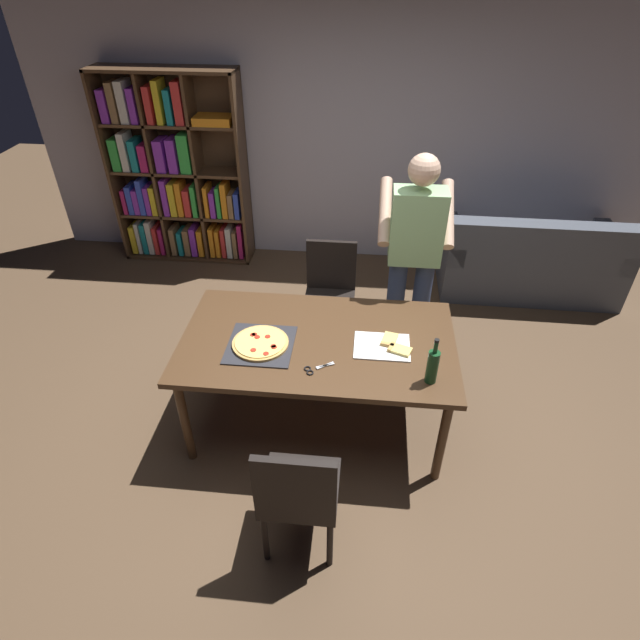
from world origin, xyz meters
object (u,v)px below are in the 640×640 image
(person_serving_pizza, at_px, (414,253))
(dining_table, at_px, (318,347))
(couch, at_px, (528,263))
(chair_near_camera, at_px, (298,492))
(pepperoni_pizza_on_tray, at_px, (261,344))
(wine_bottle, at_px, (432,366))
(bookshelf, at_px, (176,176))
(kitchen_scissors, at_px, (315,369))
(chair_far_side, at_px, (330,288))

(person_serving_pizza, bearing_deg, dining_table, -129.12)
(couch, bearing_deg, chair_near_camera, -122.41)
(couch, bearing_deg, pepperoni_pizza_on_tray, -137.34)
(chair_near_camera, distance_m, wine_bottle, 1.04)
(bookshelf, relative_size, kitchen_scissors, 10.12)
(person_serving_pizza, xyz_separation_m, kitchen_scissors, (-0.63, -1.08, -0.24))
(chair_near_camera, xyz_separation_m, person_serving_pizza, (0.64, 1.79, 0.49))
(couch, bearing_deg, wine_bottle, -117.22)
(person_serving_pizza, height_order, wine_bottle, person_serving_pizza)
(pepperoni_pizza_on_tray, distance_m, kitchen_scissors, 0.42)
(person_serving_pizza, relative_size, pepperoni_pizza_on_tray, 4.10)
(dining_table, relative_size, kitchen_scissors, 9.40)
(bookshelf, relative_size, wine_bottle, 6.17)
(kitchen_scissors, bearing_deg, dining_table, 92.32)
(pepperoni_pizza_on_tray, bearing_deg, wine_bottle, -12.06)
(dining_table, height_order, kitchen_scissors, kitchen_scissors)
(person_serving_pizza, xyz_separation_m, wine_bottle, (0.07, -1.11, -0.13))
(couch, bearing_deg, chair_far_side, -152.66)
(chair_far_side, bearing_deg, bookshelf, 141.76)
(dining_table, relative_size, bookshelf, 0.93)
(chair_far_side, xyz_separation_m, wine_bottle, (0.71, -1.33, 0.36))
(wine_bottle, bearing_deg, pepperoni_pizza_on_tray, 167.94)
(chair_near_camera, height_order, bookshelf, bookshelf)
(chair_far_side, relative_size, kitchen_scissors, 4.67)
(dining_table, xyz_separation_m, couch, (1.90, 1.99, -0.38))
(wine_bottle, bearing_deg, dining_table, 155.20)
(chair_near_camera, distance_m, person_serving_pizza, 1.96)
(person_serving_pizza, height_order, kitchen_scissors, person_serving_pizza)
(couch, bearing_deg, dining_table, -133.71)
(pepperoni_pizza_on_tray, bearing_deg, person_serving_pizza, 41.40)
(dining_table, relative_size, chair_near_camera, 2.01)
(kitchen_scissors, bearing_deg, couch, 50.41)
(bookshelf, xyz_separation_m, person_serving_pizza, (2.37, -1.59, 0.08))
(chair_near_camera, height_order, wine_bottle, wine_bottle)
(chair_far_side, bearing_deg, dining_table, -90.00)
(dining_table, height_order, person_serving_pizza, person_serving_pizza)
(dining_table, height_order, couch, couch)
(chair_far_side, height_order, couch, chair_far_side)
(chair_near_camera, height_order, person_serving_pizza, person_serving_pizza)
(chair_near_camera, bearing_deg, person_serving_pizza, 70.37)
(couch, relative_size, bookshelf, 0.88)
(dining_table, bearing_deg, chair_far_side, 90.00)
(wine_bottle, bearing_deg, bookshelf, 132.14)
(chair_far_side, distance_m, person_serving_pizza, 0.83)
(chair_near_camera, height_order, pepperoni_pizza_on_tray, chair_near_camera)
(chair_far_side, bearing_deg, wine_bottle, -61.98)
(chair_far_side, bearing_deg, kitchen_scissors, -89.47)
(couch, height_order, wine_bottle, wine_bottle)
(couch, distance_m, kitchen_scissors, 3.00)
(wine_bottle, distance_m, kitchen_scissors, 0.71)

